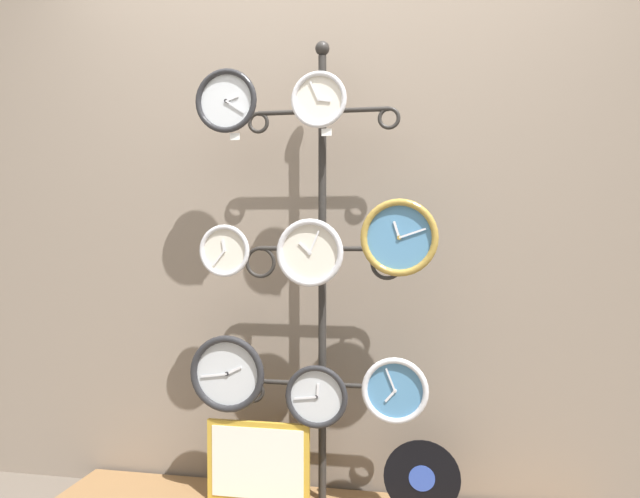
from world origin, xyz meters
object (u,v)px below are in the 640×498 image
Objects in this scene: clock_middle_center at (310,253)px; vinyl_record at (422,478)px; clock_top_center at (319,100)px; clock_top_left at (226,101)px; clock_bottom_left at (227,374)px; clock_bottom_right at (395,390)px; clock_middle_left at (225,251)px; picture_frame at (258,463)px; clock_bottom_center at (317,396)px; clock_middle_right at (399,238)px; display_stand at (322,355)px.

clock_middle_center is 0.90× the size of vinyl_record.
clock_top_center is at bearing -174.71° from vinyl_record.
clock_top_center is at bearing -2.42° from clock_top_left.
clock_bottom_left is 1.22× the size of clock_bottom_right.
clock_top_center reaches higher than vinyl_record.
clock_bottom_right is (0.30, 0.00, -1.12)m from clock_top_center.
clock_middle_left is at bearing 159.97° from clock_top_left.
clock_top_center is 1.53m from vinyl_record.
clock_bottom_center is at bearing -0.59° from picture_frame.
clock_middle_center is at bearing -2.39° from clock_middle_left.
clock_middle_right is 1.18× the size of clock_bottom_center.
display_stand is 0.59m from clock_middle_right.
picture_frame is at bearing 177.75° from clock_middle_right.
display_stand reaches higher than clock_middle_center.
clock_bottom_right is at bearing -0.40° from clock_middle_center.
clock_top_left reaches higher than clock_middle_left.
clock_top_center is at bearing -8.24° from clock_middle_center.
clock_bottom_center is (0.02, 0.01, -0.57)m from clock_middle_center.
display_stand is at bearing 13.56° from clock_top_left.
clock_middle_left is 0.72× the size of clock_middle_right.
clock_bottom_center reaches higher than vinyl_record.
clock_top_center is 0.60m from clock_middle_center.
clock_bottom_center is at bearing 176.51° from clock_middle_right.
clock_top_left is 0.60× the size of picture_frame.
display_stand is at bearing 170.29° from vinyl_record.
clock_bottom_right is at bearing -3.13° from clock_bottom_center.
clock_middle_right reaches higher than picture_frame.
clock_top_center is at bearing -5.00° from picture_frame.
display_stand reaches higher than vinyl_record.
clock_bottom_left reaches higher than clock_bottom_right.
clock_middle_right reaches higher than clock_middle_left.
clock_top_center reaches higher than clock_bottom_center.
vinyl_record is at bearing 1.21° from clock_middle_left.
display_stand reaches higher than clock_bottom_center.
clock_top_left is 1.11m from clock_bottom_left.
clock_bottom_center is 0.38m from picture_frame.
clock_middle_left is (-0.40, 0.02, -0.59)m from clock_top_center.
display_stand is at bearing 14.41° from clock_bottom_left.
clock_bottom_left reaches higher than vinyl_record.
clock_middle_right is (0.32, -0.11, 0.49)m from display_stand.
clock_top_center reaches higher than clock_middle_right.
vinyl_record is at bearing -9.71° from display_stand.
vinyl_record is (0.80, 0.02, -0.88)m from clock_middle_left.
clock_middle_center is (0.36, -0.01, -0.00)m from clock_middle_left.
clock_top_left is 1.02× the size of clock_bottom_center.
clock_bottom_right is 0.65m from picture_frame.
clock_top_center is (0.38, -0.02, -0.01)m from clock_top_left.
clock_bottom_right is (0.34, -0.00, -0.53)m from clock_middle_center.
clock_bottom_right is at bearing -18.78° from display_stand.
clock_middle_center is 0.63m from clock_bottom_right.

